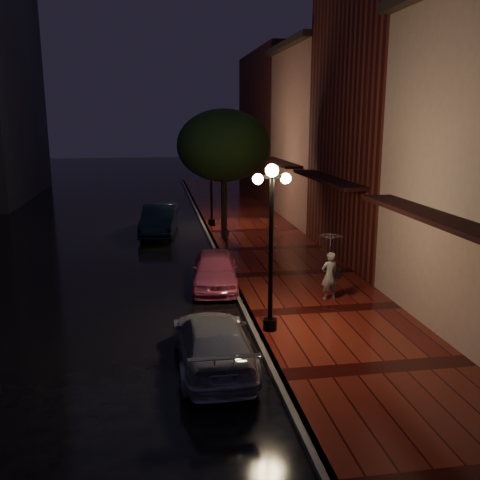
{
  "coord_description": "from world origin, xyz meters",
  "views": [
    {
      "loc": [
        -2.51,
        -17.79,
        5.57
      ],
      "look_at": [
        0.38,
        0.09,
        1.4
      ],
      "focal_mm": 40.0,
      "sensor_mm": 36.0,
      "label": 1
    }
  ],
  "objects_px": {
    "silver_car": "(213,342)",
    "woman_with_umbrella": "(330,256)",
    "street_tree": "(224,148)",
    "parking_meter": "(227,243)",
    "pink_car": "(215,269)",
    "navy_car": "(160,220)",
    "streetlamp_far": "(211,178)",
    "streetlamp_near": "(271,238)"
  },
  "relations": [
    {
      "from": "parking_meter",
      "to": "streetlamp_far",
      "type": "bearing_deg",
      "value": 80.32
    },
    {
      "from": "pink_car",
      "to": "woman_with_umbrella",
      "type": "relative_size",
      "value": 1.77
    },
    {
      "from": "street_tree",
      "to": "parking_meter",
      "type": "relative_size",
      "value": 4.52
    },
    {
      "from": "navy_car",
      "to": "woman_with_umbrella",
      "type": "distance_m",
      "value": 11.93
    },
    {
      "from": "street_tree",
      "to": "silver_car",
      "type": "xyz_separation_m",
      "value": [
        -1.92,
        -12.55,
        -3.65
      ]
    },
    {
      "from": "pink_car",
      "to": "street_tree",
      "type": "bearing_deg",
      "value": 86.15
    },
    {
      "from": "navy_car",
      "to": "street_tree",
      "type": "bearing_deg",
      "value": -26.33
    },
    {
      "from": "woman_with_umbrella",
      "to": "silver_car",
      "type": "bearing_deg",
      "value": 33.96
    },
    {
      "from": "streetlamp_near",
      "to": "streetlamp_far",
      "type": "distance_m",
      "value": 14.0
    },
    {
      "from": "woman_with_umbrella",
      "to": "parking_meter",
      "type": "xyz_separation_m",
      "value": [
        -2.5,
        4.64,
        -0.59
      ]
    },
    {
      "from": "woman_with_umbrella",
      "to": "navy_car",
      "type": "bearing_deg",
      "value": -74.12
    },
    {
      "from": "streetlamp_near",
      "to": "navy_car",
      "type": "relative_size",
      "value": 0.99
    },
    {
      "from": "street_tree",
      "to": "woman_with_umbrella",
      "type": "bearing_deg",
      "value": -77.11
    },
    {
      "from": "street_tree",
      "to": "parking_meter",
      "type": "bearing_deg",
      "value": -96.14
    },
    {
      "from": "streetlamp_far",
      "to": "woman_with_umbrella",
      "type": "relative_size",
      "value": 2.08
    },
    {
      "from": "navy_car",
      "to": "silver_car",
      "type": "xyz_separation_m",
      "value": [
        0.99,
        -14.48,
        -0.12
      ]
    },
    {
      "from": "streetlamp_near",
      "to": "pink_car",
      "type": "xyz_separation_m",
      "value": [
        -0.95,
        4.22,
        -1.98
      ]
    },
    {
      "from": "streetlamp_near",
      "to": "streetlamp_far",
      "type": "relative_size",
      "value": 1.0
    },
    {
      "from": "streetlamp_far",
      "to": "woman_with_umbrella",
      "type": "xyz_separation_m",
      "value": [
        2.3,
        -11.91,
        -1.08
      ]
    },
    {
      "from": "streetlamp_near",
      "to": "parking_meter",
      "type": "xyz_separation_m",
      "value": [
        -0.2,
        6.73,
        -1.67
      ]
    },
    {
      "from": "streetlamp_far",
      "to": "parking_meter",
      "type": "relative_size",
      "value": 3.36
    },
    {
      "from": "pink_car",
      "to": "navy_car",
      "type": "xyz_separation_m",
      "value": [
        -1.7,
        8.7,
        0.1
      ]
    },
    {
      "from": "streetlamp_far",
      "to": "street_tree",
      "type": "height_order",
      "value": "street_tree"
    },
    {
      "from": "streetlamp_near",
      "to": "silver_car",
      "type": "xyz_separation_m",
      "value": [
        -1.66,
        -1.56,
        -2.0
      ]
    },
    {
      "from": "streetlamp_near",
      "to": "woman_with_umbrella",
      "type": "height_order",
      "value": "streetlamp_near"
    },
    {
      "from": "woman_with_umbrella",
      "to": "streetlamp_far",
      "type": "bearing_deg",
      "value": -87.77
    },
    {
      "from": "navy_car",
      "to": "woman_with_umbrella",
      "type": "bearing_deg",
      "value": -58.28
    },
    {
      "from": "streetlamp_near",
      "to": "street_tree",
      "type": "distance_m",
      "value": 11.12
    },
    {
      "from": "silver_car",
      "to": "woman_with_umbrella",
      "type": "distance_m",
      "value": 5.46
    },
    {
      "from": "silver_car",
      "to": "woman_with_umbrella",
      "type": "xyz_separation_m",
      "value": [
        3.96,
        3.65,
        0.92
      ]
    },
    {
      "from": "woman_with_umbrella",
      "to": "parking_meter",
      "type": "relative_size",
      "value": 1.61
    },
    {
      "from": "navy_car",
      "to": "silver_car",
      "type": "relative_size",
      "value": 1.06
    },
    {
      "from": "streetlamp_far",
      "to": "navy_car",
      "type": "bearing_deg",
      "value": -157.84
    },
    {
      "from": "parking_meter",
      "to": "street_tree",
      "type": "bearing_deg",
      "value": 75.76
    },
    {
      "from": "navy_car",
      "to": "parking_meter",
      "type": "height_order",
      "value": "navy_car"
    },
    {
      "from": "streetlamp_far",
      "to": "streetlamp_near",
      "type": "bearing_deg",
      "value": -90.0
    },
    {
      "from": "street_tree",
      "to": "navy_car",
      "type": "height_order",
      "value": "street_tree"
    },
    {
      "from": "street_tree",
      "to": "silver_car",
      "type": "relative_size",
      "value": 1.4
    },
    {
      "from": "pink_car",
      "to": "silver_car",
      "type": "bearing_deg",
      "value": -90.78
    },
    {
      "from": "street_tree",
      "to": "pink_car",
      "type": "bearing_deg",
      "value": -100.12
    },
    {
      "from": "streetlamp_far",
      "to": "parking_meter",
      "type": "bearing_deg",
      "value": -91.57
    },
    {
      "from": "navy_car",
      "to": "pink_car",
      "type": "bearing_deg",
      "value": -71.75
    }
  ]
}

